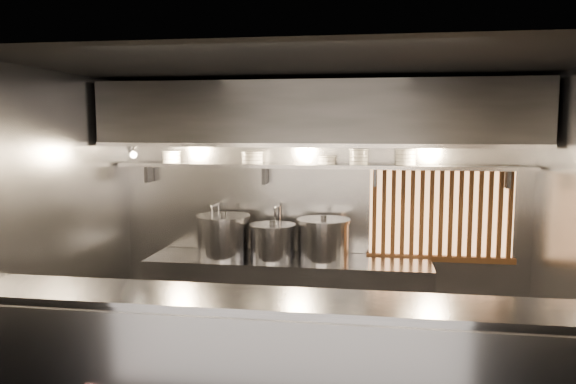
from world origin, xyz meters
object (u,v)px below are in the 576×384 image
(pendant_bulb, at_px, (308,159))
(heat_lamp, at_px, (132,149))
(stock_pot_mid, at_px, (272,242))
(stock_pot_right, at_px, (324,239))
(stock_pot_left, at_px, (223,236))

(pendant_bulb, bearing_deg, heat_lamp, -169.00)
(stock_pot_mid, bearing_deg, stock_pot_right, 4.47)
(pendant_bulb, bearing_deg, stock_pot_right, -20.74)
(heat_lamp, bearing_deg, stock_pot_mid, 9.50)
(stock_pot_mid, xyz_separation_m, stock_pot_right, (0.54, 0.04, 0.03))
(heat_lamp, distance_m, stock_pot_left, 1.32)
(heat_lamp, distance_m, stock_pot_right, 2.21)
(pendant_bulb, bearing_deg, stock_pot_left, -176.19)
(heat_lamp, distance_m, pendant_bulb, 1.83)
(stock_pot_mid, distance_m, stock_pot_right, 0.54)
(heat_lamp, height_order, stock_pot_right, heat_lamp)
(heat_lamp, relative_size, pendant_bulb, 1.87)
(stock_pot_mid, height_order, stock_pot_right, stock_pot_right)
(pendant_bulb, relative_size, stock_pot_mid, 0.30)
(pendant_bulb, distance_m, stock_pot_mid, 0.95)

